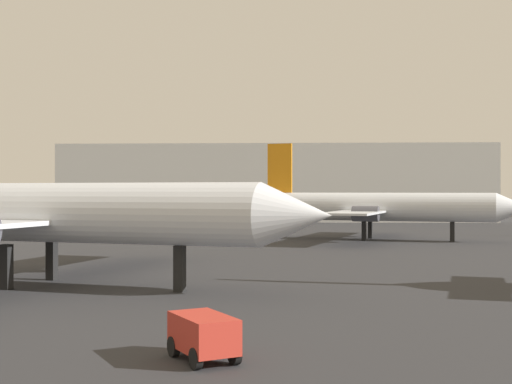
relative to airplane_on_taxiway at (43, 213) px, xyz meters
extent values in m
cylinder|color=silver|center=(0.38, -0.10, 0.01)|extent=(22.86, 8.88, 3.05)
cone|color=silver|center=(13.03, -3.50, 0.01)|extent=(4.03, 3.81, 3.05)
cube|color=silver|center=(-0.73, 0.20, -0.45)|extent=(12.26, 30.72, 0.23)
cylinder|color=#4C4C54|center=(1.44, 5.63, -0.60)|extent=(3.23, 2.42, 1.73)
cube|color=black|center=(7.44, -2.00, -2.63)|extent=(0.59, 0.59, 2.22)
cube|color=black|center=(-0.23, 2.05, -2.63)|extent=(0.59, 0.59, 2.22)
cube|color=black|center=(-1.23, -1.66, -2.63)|extent=(0.59, 0.59, 2.22)
cylinder|color=silver|center=(21.47, 34.30, -0.47)|extent=(21.98, 9.12, 2.79)
cone|color=silver|center=(9.42, 37.97, -0.47)|extent=(3.75, 3.57, 2.79)
cube|color=silver|center=(20.41, 34.62, -0.89)|extent=(10.68, 22.92, 0.20)
cube|color=silver|center=(11.28, 37.40, -0.19)|extent=(3.87, 7.13, 0.13)
cube|color=orange|center=(11.67, 37.28, 3.48)|extent=(2.57, 1.00, 5.10)
cylinder|color=#4C4C54|center=(22.30, 38.54, -1.03)|extent=(2.77, 2.12, 1.47)
cylinder|color=#4C4C54|center=(19.79, 30.31, -1.03)|extent=(2.77, 2.12, 1.47)
cube|color=black|center=(28.24, 32.23, -2.80)|extent=(0.51, 0.51, 1.87)
cube|color=black|center=(20.89, 36.18, -2.80)|extent=(0.51, 0.51, 1.87)
cube|color=black|center=(19.94, 33.06, -2.80)|extent=(0.51, 0.51, 1.87)
cube|color=red|center=(10.28, -15.58, -2.94)|extent=(2.34, 2.73, 1.00)
cylinder|color=black|center=(11.21, -16.00, -3.44)|extent=(0.48, 0.62, 0.60)
cylinder|color=black|center=(10.21, -16.60, -3.44)|extent=(0.48, 0.62, 0.60)
cylinder|color=black|center=(10.36, -14.56, -3.44)|extent=(0.48, 0.62, 0.60)
cylinder|color=black|center=(9.35, -15.15, -3.44)|extent=(0.48, 0.62, 0.60)
cube|color=#B7B7B2|center=(10.30, 81.69, 2.34)|extent=(68.18, 20.40, 12.16)
camera|label=1|loc=(12.77, -35.52, 1.14)|focal=49.17mm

